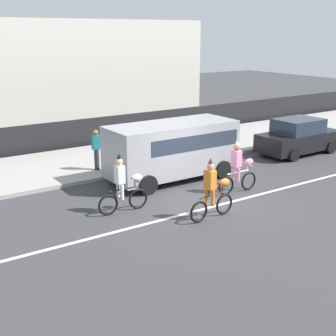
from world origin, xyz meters
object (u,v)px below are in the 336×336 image
object	(u,v)px
parade_cyclist_orange	(213,192)
pedestrian_onlooker	(96,149)
parked_car_black	(298,137)
parade_cyclist_zebra	(123,186)
parked_van_grey	(173,147)
parade_cyclist_pink	(238,170)

from	to	relation	value
parade_cyclist_orange	pedestrian_onlooker	bearing A→B (deg)	97.47
parked_car_black	parade_cyclist_zebra	bearing A→B (deg)	-169.30
parked_van_grey	parade_cyclist_pink	bearing A→B (deg)	-69.68
parade_cyclist_zebra	pedestrian_onlooker	world-z (taller)	parade_cyclist_zebra
parade_cyclist_pink	pedestrian_onlooker	size ratio (longest dim) A/B	1.19
parade_cyclist_orange	parked_car_black	world-z (taller)	parade_cyclist_orange
parade_cyclist_orange	parked_car_black	distance (m)	9.20
parade_cyclist_zebra	parked_van_grey	world-z (taller)	parked_van_grey
parade_cyclist_zebra	parade_cyclist_orange	distance (m)	2.78
parade_cyclist_pink	pedestrian_onlooker	distance (m)	5.80
parked_car_black	pedestrian_onlooker	xyz separation A→B (m)	(-9.14, 2.34, 0.23)
parked_van_grey	parade_cyclist_orange	bearing A→B (deg)	-108.25
parade_cyclist_zebra	parade_cyclist_orange	world-z (taller)	same
parade_cyclist_zebra	pedestrian_onlooker	size ratio (longest dim) A/B	1.19
parked_car_black	parade_cyclist_pink	bearing A→B (deg)	-157.02
parade_cyclist_orange	pedestrian_onlooker	size ratio (longest dim) A/B	1.19
parked_van_grey	parked_car_black	bearing A→B (deg)	-0.18
parade_cyclist_zebra	pedestrian_onlooker	bearing A→B (deg)	75.03
parade_cyclist_orange	parade_cyclist_zebra	bearing A→B (deg)	134.93
parade_cyclist_pink	parked_car_black	bearing A→B (deg)	22.98
parade_cyclist_orange	parked_van_grey	size ratio (longest dim) A/B	0.38
parade_cyclist_zebra	parked_car_black	xyz separation A→B (m)	(10.29, 1.94, -0.06)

